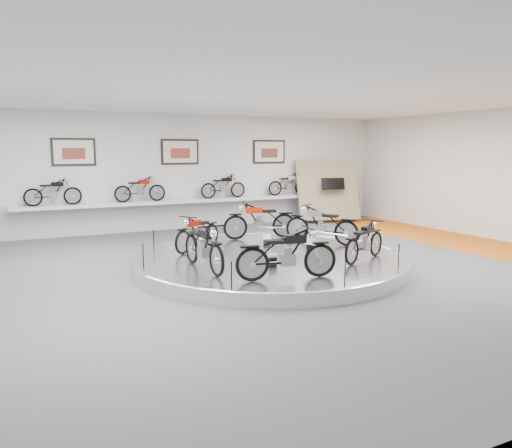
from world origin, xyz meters
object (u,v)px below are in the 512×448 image
bike_f (365,241)px  bike_d (203,246)px  bike_e (287,254)px  bike_a (321,224)px  bike_b (260,220)px  shelf (183,201)px  display_platform (269,262)px  bike_c (198,232)px

bike_f → bike_d: bearing=142.3°
bike_d → bike_e: size_ratio=0.98×
bike_a → bike_b: bearing=4.5°
shelf → bike_a: size_ratio=6.29×
display_platform → bike_f: bearing=-41.0°
bike_b → bike_f: 3.64m
bike_b → bike_e: (-1.55, -4.20, -0.02)m
bike_f → bike_e: bearing=170.1°
shelf → bike_c: bearing=-104.4°
bike_a → bike_f: bearing=138.8°
display_platform → shelf: bearing=90.0°
shelf → display_platform: bearing=-90.0°
bike_c → bike_f: (2.94, -2.79, 0.00)m
bike_c → bike_f: 4.05m
bike_b → bike_d: (-2.70, -2.77, -0.03)m
display_platform → bike_d: bearing=-160.8°
bike_e → bike_f: 2.47m
bike_c → bike_e: size_ratio=0.88×
display_platform → bike_d: 2.10m
display_platform → shelf: (0.00, 6.40, 0.85)m
shelf → bike_d: bike_d is taller
bike_c → bike_b: bearing=165.3°
bike_b → bike_e: size_ratio=1.04×
bike_d → bike_f: (3.54, -0.77, -0.05)m
display_platform → bike_a: bike_a is taller
shelf → bike_a: bike_a is taller
bike_b → bike_d: bike_b is taller
bike_b → bike_c: size_ratio=1.17×
shelf → bike_b: (0.82, -4.29, -0.18)m
bike_c → bike_d: bike_d is taller
shelf → bike_e: bike_e is taller
display_platform → bike_e: bearing=-109.3°
display_platform → shelf: shelf is taller
shelf → bike_c: size_ratio=7.30×
bike_c → bike_e: bike_e is taller
bike_e → bike_f: bearing=27.1°
bike_b → bike_f: (0.83, -3.54, -0.08)m
bike_a → bike_e: bike_a is taller
bike_c → bike_f: bike_f is taller
shelf → bike_f: bearing=-78.1°
display_platform → bike_b: (0.82, 2.11, 0.67)m
display_platform → bike_e: size_ratio=3.75×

